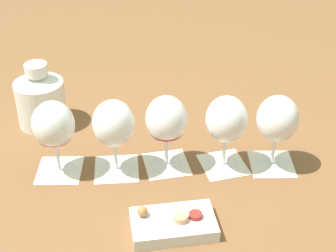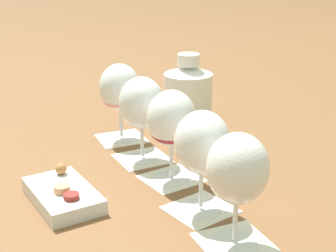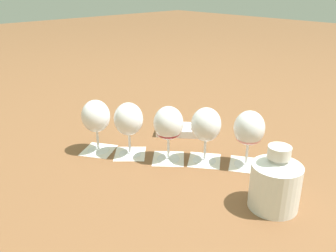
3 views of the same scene
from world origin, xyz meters
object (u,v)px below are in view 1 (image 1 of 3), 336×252
at_px(ceramic_vase, 40,98).
at_px(wine_glass_1, 114,126).
at_px(wine_glass_4, 277,122).
at_px(wine_glass_2, 166,122).
at_px(snack_dish, 173,224).
at_px(wine_glass_0, 54,128).
at_px(wine_glass_3, 226,122).

bearing_deg(ceramic_vase, wine_glass_1, -101.95).
bearing_deg(wine_glass_4, wine_glass_2, 122.35).
bearing_deg(wine_glass_1, snack_dish, -114.52).
xyz_separation_m(wine_glass_1, wine_glass_4, (0.20, -0.28, -0.00)).
bearing_deg(snack_dish, wine_glass_4, -15.02).
distance_m(wine_glass_0, wine_glass_4, 0.46).
xyz_separation_m(wine_glass_2, ceramic_vase, (-0.02, 0.35, -0.04)).
relative_size(wine_glass_2, wine_glass_4, 1.00).
distance_m(wine_glass_0, wine_glass_2, 0.23).
height_order(wine_glass_3, ceramic_vase, wine_glass_3).
xyz_separation_m(wine_glass_2, wine_glass_3, (0.07, -0.11, -0.00)).
bearing_deg(wine_glass_2, wine_glass_0, 127.57).
xyz_separation_m(wine_glass_3, wine_glass_4, (0.06, -0.09, -0.00)).
distance_m(wine_glass_4, snack_dish, 0.31).
distance_m(wine_glass_4, ceramic_vase, 0.57).
relative_size(wine_glass_1, wine_glass_4, 1.00).
bearing_deg(wine_glass_3, wine_glass_1, 126.05).
bearing_deg(wine_glass_1, wine_glass_4, -54.83).
distance_m(wine_glass_2, ceramic_vase, 0.35).
height_order(wine_glass_0, wine_glass_1, same).
bearing_deg(wine_glass_2, wine_glass_1, 131.12).
bearing_deg(wine_glass_4, snack_dish, 164.98).
bearing_deg(wine_glass_4, ceramic_vase, 104.33).
relative_size(wine_glass_0, wine_glass_4, 1.00).
relative_size(wine_glass_0, snack_dish, 0.94).
height_order(wine_glass_1, snack_dish, wine_glass_1).
height_order(wine_glass_0, snack_dish, wine_glass_0).
bearing_deg(wine_glass_0, snack_dish, -94.20).
relative_size(wine_glass_2, ceramic_vase, 1.04).
distance_m(wine_glass_0, wine_glass_3, 0.36).
distance_m(wine_glass_1, wine_glass_2, 0.11).
relative_size(wine_glass_0, ceramic_vase, 1.04).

